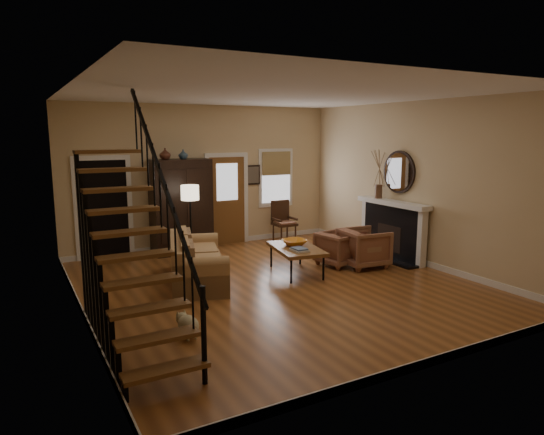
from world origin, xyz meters
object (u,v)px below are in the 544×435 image
armoire (181,206)px  sofa (197,261)px  floor_lamp (191,224)px  side_chair (284,222)px  armchair_right (338,249)px  coffee_table (296,260)px  armchair_left (364,248)px

armoire → sofa: 2.41m
floor_lamp → side_chair: bearing=14.0°
armchair_right → floor_lamp: (-2.53, 1.70, 0.46)m
armchair_right → side_chair: size_ratio=0.74×
coffee_table → armchair_right: bearing=4.9°
coffee_table → floor_lamp: (-1.46, 1.80, 0.55)m
armoire → coffee_table: (1.38, -2.65, -0.79)m
sofa → armchair_left: bearing=5.9°
armchair_left → armoire: bearing=50.4°
sofa → side_chair: size_ratio=2.09×
sofa → armchair_right: bearing=11.1°
armchair_left → side_chair: bearing=12.0°
coffee_table → armchair_left: bearing=-9.8°
floor_lamp → coffee_table: bearing=-50.8°
sofa → side_chair: (3.02, 2.07, 0.11)m
armoire → armchair_left: armoire is taller
sofa → armchair_right: sofa is taller
armchair_left → armchair_right: armchair_left is taller
coffee_table → armchair_left: 1.48m
floor_lamp → side_chair: (2.63, 0.66, -0.29)m
sofa → floor_lamp: floor_lamp is taller
coffee_table → armchair_left: size_ratio=1.58×
coffee_table → side_chair: (1.17, 2.45, 0.25)m
floor_lamp → armchair_left: bearing=-35.1°
sofa → coffee_table: size_ratio=1.58×
armchair_right → side_chair: bearing=-12.8°
coffee_table → floor_lamp: 2.38m
armchair_right → armchair_left: bearing=-141.9°
side_chair → coffee_table: bearing=-115.5°
armchair_left → coffee_table: bearing=86.4°
sofa → coffee_table: (1.85, -0.38, -0.14)m
armchair_right → floor_lamp: floor_lamp is taller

